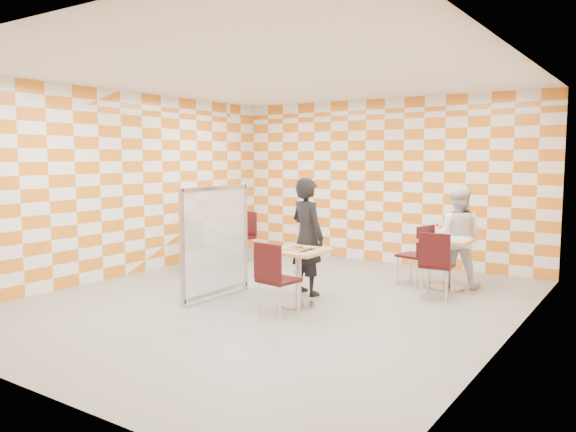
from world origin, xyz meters
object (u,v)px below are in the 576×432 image
(empty_table, at_px, (219,239))
(partition, at_px, (216,241))
(man_white, at_px, (457,236))
(soda_bottle, at_px, (457,231))
(second_table, at_px, (447,255))
(chair_main_front, at_px, (274,274))
(chair_second_front, at_px, (436,260))
(chair_empty_far, at_px, (245,232))
(man_dark, at_px, (307,236))
(main_table, at_px, (298,268))
(chair_second_side, at_px, (419,250))
(chair_empty_near, at_px, (197,241))
(sport_bottle, at_px, (437,231))

(empty_table, relative_size, partition, 0.48)
(man_white, relative_size, soda_bottle, 6.63)
(second_table, bearing_deg, chair_main_front, -114.75)
(empty_table, distance_m, partition, 2.13)
(second_table, distance_m, chair_second_front, 0.71)
(chair_empty_far, bearing_deg, man_white, 1.76)
(chair_main_front, xyz_separation_m, soda_bottle, (1.34, 2.78, 0.31))
(chair_second_front, bearing_deg, soda_bottle, 87.47)
(man_dark, bearing_deg, chair_empty_far, -14.30)
(main_table, xyz_separation_m, chair_main_front, (0.05, -0.64, 0.04))
(chair_second_side, distance_m, chair_empty_near, 3.61)
(chair_second_front, bearing_deg, sport_bottle, 108.36)
(main_table, relative_size, chair_empty_far, 0.81)
(chair_main_front, bearing_deg, soda_bottle, 64.19)
(chair_second_side, bearing_deg, sport_bottle, 23.90)
(soda_bottle, bearing_deg, second_table, -138.44)
(chair_second_front, relative_size, soda_bottle, 4.02)
(chair_empty_near, bearing_deg, sport_bottle, 20.04)
(second_table, relative_size, man_dark, 0.45)
(chair_second_front, relative_size, chair_empty_near, 1.00)
(chair_second_front, distance_m, partition, 3.02)
(main_table, relative_size, man_dark, 0.45)
(second_table, xyz_separation_m, sport_bottle, (-0.18, 0.05, 0.33))
(chair_main_front, height_order, chair_second_front, same)
(man_dark, relative_size, man_white, 1.09)
(man_dark, relative_size, soda_bottle, 7.21)
(empty_table, height_order, sport_bottle, sport_bottle)
(chair_second_front, height_order, soda_bottle, soda_bottle)
(second_table, bearing_deg, man_white, 73.11)
(chair_second_front, xyz_separation_m, soda_bottle, (0.04, 0.80, 0.31))
(chair_empty_far, height_order, sport_bottle, sport_bottle)
(chair_second_front, height_order, man_dark, man_dark)
(second_table, xyz_separation_m, soda_bottle, (0.11, 0.09, 0.34))
(chair_empty_near, distance_m, man_dark, 2.30)
(chair_empty_far, relative_size, soda_bottle, 4.02)
(chair_empty_near, xyz_separation_m, man_white, (3.88, 1.50, 0.22))
(chair_second_front, distance_m, chair_empty_far, 4.03)
(second_table, relative_size, partition, 0.48)
(empty_table, xyz_separation_m, chair_second_front, (3.90, -0.02, 0.04))
(chair_empty_far, bearing_deg, empty_table, -86.47)
(man_dark, xyz_separation_m, sport_bottle, (1.36, 1.49, 0.01))
(sport_bottle, bearing_deg, chair_second_front, -71.64)
(chair_main_front, relative_size, chair_empty_near, 1.00)
(main_table, xyz_separation_m, man_dark, (-0.25, 0.61, 0.32))
(chair_empty_near, relative_size, partition, 0.60)
(man_white, xyz_separation_m, soda_bottle, (0.04, -0.13, 0.09))
(chair_main_front, xyz_separation_m, partition, (-1.24, 0.37, 0.25))
(man_white, bearing_deg, chair_main_front, 55.72)
(second_table, relative_size, chair_empty_far, 0.81)
(chair_main_front, height_order, soda_bottle, soda_bottle)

